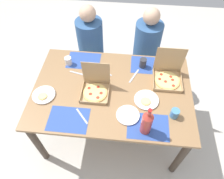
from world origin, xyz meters
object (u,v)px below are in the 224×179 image
at_px(plate_far_right, 146,100).
at_px(cup_red, 68,61).
at_px(pizza_box_center, 95,88).
at_px(cup_spare, 175,113).
at_px(diner_left_seat, 91,52).
at_px(plate_near_right, 44,95).
at_px(soda_bottle, 147,123).
at_px(plate_middle, 128,115).
at_px(cup_clear_right, 143,63).
at_px(pizza_box_corner_right, 168,76).
at_px(diner_right_seat, 145,55).

bearing_deg(plate_far_right, cup_red, 154.10).
bearing_deg(plate_far_right, pizza_box_center, 172.46).
bearing_deg(plate_far_right, cup_spare, -30.39).
xyz_separation_m(cup_red, diner_left_seat, (0.15, 0.48, -0.28)).
bearing_deg(diner_left_seat, cup_red, -107.68).
bearing_deg(plate_near_right, pizza_box_center, 12.13).
bearing_deg(pizza_box_center, plate_far_right, -7.54).
bearing_deg(plate_near_right, soda_bottle, -15.55).
bearing_deg(plate_middle, diner_left_seat, 116.11).
distance_m(pizza_box_center, plate_far_right, 0.50).
height_order(plate_near_right, diner_left_seat, diner_left_seat).
bearing_deg(soda_bottle, cup_spare, 33.02).
xyz_separation_m(pizza_box_center, diner_left_seat, (-0.19, 0.82, -0.28)).
xyz_separation_m(cup_clear_right, cup_red, (-0.80, -0.04, -0.01)).
relative_size(plate_middle, soda_bottle, 0.65).
height_order(pizza_box_corner_right, cup_clear_right, pizza_box_corner_right).
bearing_deg(plate_near_right, plate_middle, -9.83).
bearing_deg(diner_left_seat, cup_clear_right, -33.95).
height_order(cup_red, diner_left_seat, diner_left_seat).
height_order(pizza_box_corner_right, diner_right_seat, diner_right_seat).
height_order(soda_bottle, cup_spare, soda_bottle).
bearing_deg(diner_right_seat, diner_left_seat, -180.00).
distance_m(pizza_box_center, cup_spare, 0.77).
relative_size(cup_red, diner_left_seat, 0.08).
xyz_separation_m(pizza_box_corner_right, diner_left_seat, (-0.90, 0.59, -0.29)).
height_order(plate_middle, plate_far_right, plate_far_right).
xyz_separation_m(cup_red, cup_spare, (1.08, -0.55, -0.00)).
height_order(soda_bottle, diner_left_seat, diner_left_seat).
height_order(pizza_box_center, cup_red, pizza_box_center).
bearing_deg(plate_far_right, diner_left_seat, 127.84).
bearing_deg(soda_bottle, diner_left_seat, 119.47).
bearing_deg(cup_red, diner_right_seat, 29.15).
distance_m(cup_clear_right, cup_spare, 0.66).
distance_m(pizza_box_center, soda_bottle, 0.62).
relative_size(pizza_box_corner_right, plate_middle, 1.53).
bearing_deg(diner_left_seat, cup_spare, -47.81).
bearing_deg(diner_left_seat, pizza_box_center, -76.68).
bearing_deg(cup_red, pizza_box_center, -44.68).
relative_size(pizza_box_center, soda_bottle, 0.93).
height_order(plate_middle, diner_left_seat, diner_left_seat).
bearing_deg(pizza_box_corner_right, plate_near_right, -164.32).
bearing_deg(diner_left_seat, plate_middle, -63.89).
height_order(pizza_box_center, cup_spare, pizza_box_center).
xyz_separation_m(plate_middle, cup_spare, (0.41, 0.04, 0.04)).
bearing_deg(pizza_box_center, cup_spare, -15.79).
height_order(plate_far_right, cup_spare, cup_spare).
xyz_separation_m(cup_clear_right, diner_left_seat, (-0.65, 0.44, -0.29)).
relative_size(cup_red, diner_right_seat, 0.07).
height_order(cup_clear_right, cup_spare, cup_clear_right).
bearing_deg(cup_red, soda_bottle, -40.94).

